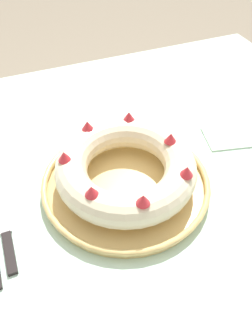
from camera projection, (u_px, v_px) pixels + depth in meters
ground_plane at (130, 321)px, 1.22m from camera, size 8.00×8.00×0.00m
dining_table at (133, 212)px, 0.74m from camera, size 1.26×1.06×0.76m
serving_dish at (126, 183)px, 0.66m from camera, size 0.34×0.34×0.03m
bundt_cake at (126, 168)px, 0.62m from camera, size 0.27×0.27×0.08m
cake_knife at (7, 235)px, 0.58m from camera, size 0.02×0.19×0.01m
napkin at (230, 137)px, 0.77m from camera, size 0.14×0.11×0.00m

